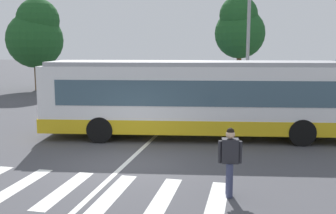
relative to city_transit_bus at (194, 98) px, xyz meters
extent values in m
plane|color=#47474C|center=(-1.51, -4.12, -1.59)|extent=(160.00, 160.00, 0.00)
cylinder|color=black|center=(3.77, 1.76, -1.09)|extent=(1.03, 0.45, 1.00)
cylinder|color=black|center=(4.13, -0.56, -1.09)|extent=(1.03, 0.45, 1.00)
cylinder|color=black|center=(-3.69, 0.62, -1.09)|extent=(1.03, 0.45, 1.00)
cylinder|color=black|center=(-3.34, -1.70, -1.09)|extent=(1.03, 0.45, 1.00)
cube|color=white|center=(-0.02, 0.00, 0.04)|extent=(12.05, 4.30, 2.55)
cube|color=gold|center=(-0.02, 0.00, -0.96)|extent=(12.17, 4.35, 0.55)
cube|color=#3D5666|center=(-0.02, 0.00, 0.34)|extent=(10.66, 4.14, 0.96)
cube|color=#99999E|center=(-0.02, 0.00, 1.39)|extent=(11.55, 4.03, 0.16)
cylinder|color=#333856|center=(1.79, -5.94, -1.16)|extent=(0.16, 0.16, 0.85)
cylinder|color=#333856|center=(1.82, -6.15, -1.16)|extent=(0.16, 0.16, 0.85)
cube|color=#232328|center=(1.80, -6.04, -0.44)|extent=(0.43, 0.31, 0.60)
cylinder|color=#232328|center=(1.56, -6.07, -0.47)|extent=(0.10, 0.10, 0.55)
cylinder|color=#232328|center=(2.04, -6.01, -0.47)|extent=(0.10, 0.10, 0.55)
sphere|color=tan|center=(1.80, -6.04, -0.03)|extent=(0.22, 0.22, 0.22)
sphere|color=black|center=(1.80, -6.04, 0.04)|extent=(0.19, 0.19, 0.19)
cylinder|color=black|center=(-9.56, 13.30, -1.27)|extent=(0.20, 0.64, 0.64)
cylinder|color=black|center=(-7.88, 13.30, -1.27)|extent=(0.20, 0.64, 0.64)
cylinder|color=black|center=(-9.56, 10.51, -1.27)|extent=(0.20, 0.64, 0.64)
cylinder|color=black|center=(-7.88, 10.51, -1.27)|extent=(0.20, 0.64, 0.64)
cube|color=#38383D|center=(-8.72, 11.91, -0.95)|extent=(1.82, 4.50, 0.52)
cube|color=#3D5666|center=(-8.72, 11.82, -0.47)|extent=(1.60, 2.16, 0.44)
cube|color=#38383D|center=(-8.72, 11.82, -0.28)|extent=(1.53, 1.98, 0.09)
cylinder|color=black|center=(-6.91, 13.09, -1.27)|extent=(0.24, 0.65, 0.64)
cylinder|color=black|center=(-5.24, 12.98, -1.27)|extent=(0.24, 0.65, 0.64)
cylinder|color=black|center=(-7.10, 10.31, -1.27)|extent=(0.24, 0.65, 0.64)
cylinder|color=black|center=(-5.43, 10.20, -1.27)|extent=(0.24, 0.65, 0.64)
cube|color=white|center=(-6.17, 11.65, -0.95)|extent=(2.12, 4.61, 0.52)
cube|color=#3D5666|center=(-6.18, 11.56, -0.47)|extent=(1.74, 2.26, 0.44)
cube|color=white|center=(-6.18, 11.56, -0.28)|extent=(1.66, 2.08, 0.09)
cylinder|color=black|center=(-4.34, 13.40, -1.27)|extent=(0.20, 0.64, 0.64)
cylinder|color=black|center=(-2.67, 13.40, -1.27)|extent=(0.20, 0.64, 0.64)
cylinder|color=black|center=(-4.35, 10.61, -1.27)|extent=(0.20, 0.64, 0.64)
cylinder|color=black|center=(-2.68, 10.61, -1.27)|extent=(0.20, 0.64, 0.64)
cube|color=black|center=(-3.51, 12.01, -0.95)|extent=(1.84, 4.51, 0.52)
cube|color=#3D5666|center=(-3.51, 11.92, -0.47)|extent=(1.61, 2.17, 0.44)
cube|color=black|center=(-3.51, 11.92, -0.28)|extent=(1.54, 1.99, 0.09)
cylinder|color=black|center=(-1.52, 13.08, -1.27)|extent=(0.20, 0.64, 0.64)
cylinder|color=black|center=(0.15, 13.07, -1.27)|extent=(0.20, 0.64, 0.64)
cylinder|color=black|center=(-1.53, 10.29, -1.27)|extent=(0.20, 0.64, 0.64)
cylinder|color=black|center=(0.14, 10.28, -1.27)|extent=(0.20, 0.64, 0.64)
cube|color=#234293|center=(-0.69, 11.68, -0.95)|extent=(1.84, 4.51, 0.52)
cube|color=#3D5666|center=(-0.69, 11.59, -0.47)|extent=(1.61, 2.17, 0.44)
cube|color=#234293|center=(-0.69, 11.59, -0.28)|extent=(1.54, 1.99, 0.09)
cylinder|color=black|center=(1.16, 13.14, -1.27)|extent=(0.22, 0.65, 0.64)
cylinder|color=black|center=(2.84, 13.08, -1.27)|extent=(0.22, 0.65, 0.64)
cylinder|color=black|center=(1.06, 10.35, -1.27)|extent=(0.22, 0.65, 0.64)
cylinder|color=black|center=(2.73, 10.29, -1.27)|extent=(0.22, 0.65, 0.64)
cube|color=#C6B793|center=(1.95, 11.71, -0.95)|extent=(1.98, 4.56, 0.52)
cube|color=#3D5666|center=(1.94, 11.63, -0.47)|extent=(1.68, 2.22, 0.44)
cube|color=#C6B793|center=(1.94, 11.63, -0.28)|extent=(1.60, 2.03, 0.09)
cylinder|color=#939399|center=(1.95, 8.71, 2.97)|extent=(0.20, 0.20, 9.13)
cylinder|color=brown|center=(-15.17, 13.78, -0.32)|extent=(0.36, 0.36, 2.53)
sphere|color=#1E5123|center=(-15.17, 13.78, 2.54)|extent=(4.55, 4.55, 4.55)
sphere|color=#1E5123|center=(-14.78, 13.74, 4.13)|extent=(3.41, 3.41, 3.41)
cylinder|color=brown|center=(1.23, 14.95, 0.04)|extent=(0.36, 0.36, 3.26)
sphere|color=#1E5123|center=(1.23, 14.95, 2.99)|extent=(3.78, 3.78, 3.78)
sphere|color=#1E5123|center=(1.12, 14.61, 4.32)|extent=(2.83, 2.83, 2.83)
cube|color=silver|center=(-3.67, -6.53, -1.58)|extent=(0.45, 2.75, 0.01)
cube|color=silver|center=(-2.37, -6.53, -1.58)|extent=(0.45, 2.75, 0.01)
cube|color=silver|center=(-1.06, -6.53, -1.58)|extent=(0.45, 2.75, 0.01)
cube|color=silver|center=(0.24, -6.53, -1.58)|extent=(0.45, 2.75, 0.01)
cube|color=silver|center=(1.55, -6.53, -1.58)|extent=(0.45, 2.75, 0.01)
cube|color=silver|center=(-1.53, -2.12, -1.59)|extent=(0.16, 24.00, 0.01)
camera|label=1|loc=(2.27, -15.30, 2.09)|focal=41.57mm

